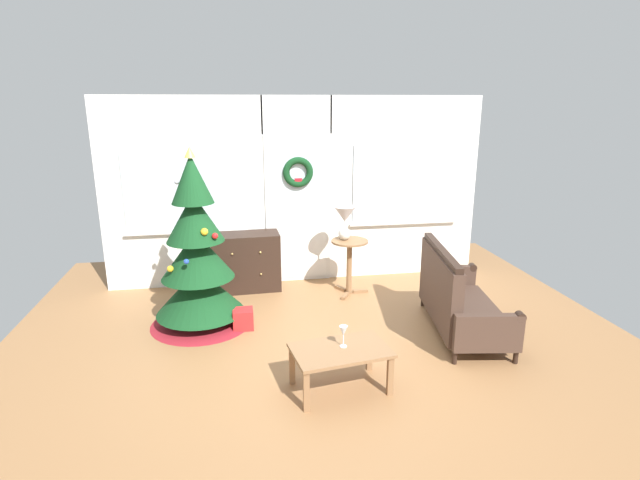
{
  "coord_description": "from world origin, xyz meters",
  "views": [
    {
      "loc": [
        -0.84,
        -4.62,
        2.47
      ],
      "look_at": [
        0.05,
        0.55,
        1.0
      ],
      "focal_mm": 27.87,
      "sensor_mm": 36.0,
      "label": 1
    }
  ],
  "objects_px": {
    "settee_sofa": "(456,300)",
    "side_table": "(349,256)",
    "wine_glass": "(343,332)",
    "christmas_tree": "(197,264)",
    "dresser_cabinet": "(246,262)",
    "table_lamp": "(345,218)",
    "gift_box": "(243,319)",
    "coffee_table": "(340,355)"
  },
  "relations": [
    {
      "from": "christmas_tree",
      "to": "coffee_table",
      "type": "relative_size",
      "value": 2.22
    },
    {
      "from": "settee_sofa",
      "to": "side_table",
      "type": "relative_size",
      "value": 2.22
    },
    {
      "from": "side_table",
      "to": "wine_glass",
      "type": "distance_m",
      "value": 2.24
    },
    {
      "from": "gift_box",
      "to": "coffee_table",
      "type": "bearing_deg",
      "value": -59.28
    },
    {
      "from": "dresser_cabinet",
      "to": "gift_box",
      "type": "distance_m",
      "value": 1.25
    },
    {
      "from": "christmas_tree",
      "to": "table_lamp",
      "type": "height_order",
      "value": "christmas_tree"
    },
    {
      "from": "dresser_cabinet",
      "to": "table_lamp",
      "type": "relative_size",
      "value": 2.08
    },
    {
      "from": "settee_sofa",
      "to": "gift_box",
      "type": "xyz_separation_m",
      "value": [
        -2.31,
        0.47,
        -0.26
      ]
    },
    {
      "from": "side_table",
      "to": "wine_glass",
      "type": "height_order",
      "value": "side_table"
    },
    {
      "from": "christmas_tree",
      "to": "dresser_cabinet",
      "type": "distance_m",
      "value": 1.2
    },
    {
      "from": "table_lamp",
      "to": "side_table",
      "type": "bearing_deg",
      "value": -33.69
    },
    {
      "from": "settee_sofa",
      "to": "table_lamp",
      "type": "relative_size",
      "value": 3.7
    },
    {
      "from": "table_lamp",
      "to": "wine_glass",
      "type": "bearing_deg",
      "value": -102.67
    },
    {
      "from": "table_lamp",
      "to": "gift_box",
      "type": "distance_m",
      "value": 1.84
    },
    {
      "from": "settee_sofa",
      "to": "side_table",
      "type": "distance_m",
      "value": 1.59
    },
    {
      "from": "dresser_cabinet",
      "to": "wine_glass",
      "type": "xyz_separation_m",
      "value": [
        0.78,
        -2.55,
        0.14
      ]
    },
    {
      "from": "table_lamp",
      "to": "wine_glass",
      "type": "xyz_separation_m",
      "value": [
        -0.5,
        -2.21,
        -0.49
      ]
    },
    {
      "from": "dresser_cabinet",
      "to": "coffee_table",
      "type": "relative_size",
      "value": 1.01
    },
    {
      "from": "settee_sofa",
      "to": "wine_glass",
      "type": "bearing_deg",
      "value": -149.12
    },
    {
      "from": "dresser_cabinet",
      "to": "wine_glass",
      "type": "height_order",
      "value": "dresser_cabinet"
    },
    {
      "from": "table_lamp",
      "to": "gift_box",
      "type": "relative_size",
      "value": 1.95
    },
    {
      "from": "table_lamp",
      "to": "dresser_cabinet",
      "type": "bearing_deg",
      "value": 164.84
    },
    {
      "from": "side_table",
      "to": "gift_box",
      "type": "relative_size",
      "value": 3.25
    },
    {
      "from": "christmas_tree",
      "to": "dresser_cabinet",
      "type": "xyz_separation_m",
      "value": [
        0.55,
        1.01,
        -0.34
      ]
    },
    {
      "from": "settee_sofa",
      "to": "coffee_table",
      "type": "distance_m",
      "value": 1.75
    },
    {
      "from": "settee_sofa",
      "to": "coffee_table",
      "type": "height_order",
      "value": "settee_sofa"
    },
    {
      "from": "coffee_table",
      "to": "wine_glass",
      "type": "height_order",
      "value": "wine_glass"
    },
    {
      "from": "table_lamp",
      "to": "coffee_table",
      "type": "xyz_separation_m",
      "value": [
        -0.53,
        -2.25,
        -0.68
      ]
    },
    {
      "from": "coffee_table",
      "to": "gift_box",
      "type": "relative_size",
      "value": 4.03
    },
    {
      "from": "coffee_table",
      "to": "christmas_tree",
      "type": "bearing_deg",
      "value": 129.19
    },
    {
      "from": "christmas_tree",
      "to": "side_table",
      "type": "distance_m",
      "value": 1.99
    },
    {
      "from": "dresser_cabinet",
      "to": "side_table",
      "type": "bearing_deg",
      "value": -16.1
    },
    {
      "from": "settee_sofa",
      "to": "table_lamp",
      "type": "bearing_deg",
      "value": 125.59
    },
    {
      "from": "settee_sofa",
      "to": "wine_glass",
      "type": "xyz_separation_m",
      "value": [
        -1.46,
        -0.87,
        0.16
      ]
    },
    {
      "from": "coffee_table",
      "to": "settee_sofa",
      "type": "bearing_deg",
      "value": 31.39
    },
    {
      "from": "settee_sofa",
      "to": "table_lamp",
      "type": "height_order",
      "value": "table_lamp"
    },
    {
      "from": "gift_box",
      "to": "settee_sofa",
      "type": "bearing_deg",
      "value": -11.5
    },
    {
      "from": "gift_box",
      "to": "dresser_cabinet",
      "type": "bearing_deg",
      "value": 86.5
    },
    {
      "from": "wine_glass",
      "to": "christmas_tree",
      "type": "bearing_deg",
      "value": 130.62
    },
    {
      "from": "coffee_table",
      "to": "table_lamp",
      "type": "bearing_deg",
      "value": 76.71
    },
    {
      "from": "dresser_cabinet",
      "to": "coffee_table",
      "type": "distance_m",
      "value": 2.7
    },
    {
      "from": "coffee_table",
      "to": "wine_glass",
      "type": "xyz_separation_m",
      "value": [
        0.03,
        0.04,
        0.2
      ]
    }
  ]
}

